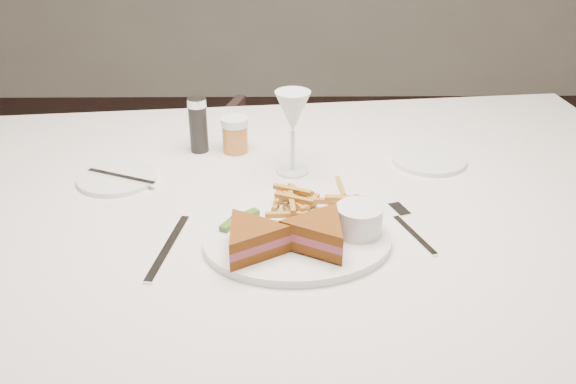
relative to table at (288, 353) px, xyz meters
The scene contains 3 objects.
table is the anchor object (origin of this frame).
chair_far 0.98m from the table, 89.09° to the left, with size 0.57×0.53×0.58m, color #4B352E.
table_setting 0.42m from the table, 84.65° to the right, with size 0.81×0.56×0.18m.
Camera 1 is at (0.36, -1.31, 1.34)m, focal length 40.00 mm.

